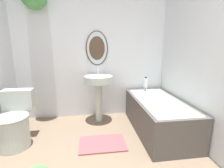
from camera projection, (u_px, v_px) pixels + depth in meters
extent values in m
cube|color=silver|center=(92.00, 52.00, 2.95)|extent=(2.81, 0.06, 2.40)
ellipsoid|color=#4C3828|center=(97.00, 48.00, 2.90)|extent=(0.40, 0.02, 0.61)
ellipsoid|color=silver|center=(97.00, 48.00, 2.89)|extent=(0.36, 0.01, 0.57)
cube|color=silver|center=(215.00, 56.00, 1.86)|extent=(0.06, 2.71, 2.40)
cylinder|color=#B2BCB2|center=(13.00, 133.00, 2.11)|extent=(0.39, 0.39, 0.41)
cylinder|color=#97A097|center=(11.00, 118.00, 2.07)|extent=(0.42, 0.42, 0.02)
cube|color=#B2BCB2|center=(19.00, 100.00, 2.31)|extent=(0.41, 0.17, 0.31)
cylinder|color=#B2BCB2|center=(99.00, 102.00, 2.85)|extent=(0.12, 0.12, 0.70)
cylinder|color=#B2BCB2|center=(98.00, 79.00, 2.75)|extent=(0.49, 0.49, 0.11)
cylinder|color=silver|center=(98.00, 72.00, 2.86)|extent=(0.02, 0.02, 0.10)
cube|color=#4C4742|center=(158.00, 116.00, 2.53)|extent=(0.70, 1.41, 0.50)
cube|color=#B2BCB2|center=(159.00, 102.00, 2.48)|extent=(0.60, 1.31, 0.04)
cylinder|color=silver|center=(146.00, 88.00, 3.05)|extent=(0.04, 0.04, 0.08)
cylinder|color=white|center=(146.00, 83.00, 2.97)|extent=(0.07, 0.07, 0.16)
cylinder|color=black|center=(146.00, 78.00, 2.95)|extent=(0.04, 0.04, 0.02)
cube|color=#934C51|center=(102.00, 144.00, 2.21)|extent=(0.63, 0.41, 0.02)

